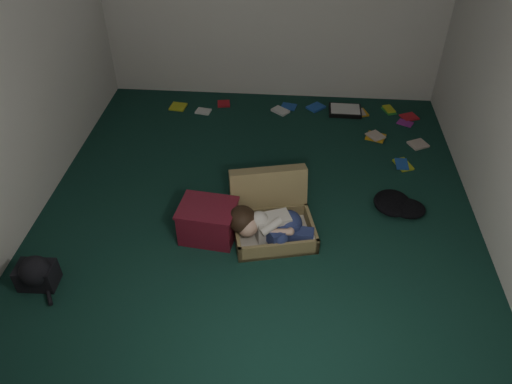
# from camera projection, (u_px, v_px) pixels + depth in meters

# --- Properties ---
(floor) EXTENTS (4.50, 4.50, 0.00)m
(floor) POSITION_uv_depth(u_px,v_px,m) (257.00, 211.00, 4.63)
(floor) COLOR #12352B
(floor) RESTS_ON ground
(wall_front) EXTENTS (4.50, 0.00, 4.50)m
(wall_front) POSITION_uv_depth(u_px,v_px,m) (215.00, 334.00, 2.07)
(wall_front) COLOR silver
(wall_front) RESTS_ON ground
(wall_left) EXTENTS (0.00, 4.50, 4.50)m
(wall_left) POSITION_uv_depth(u_px,v_px,m) (5.00, 74.00, 3.93)
(wall_left) COLOR silver
(wall_left) RESTS_ON ground
(suitcase) EXTENTS (0.81, 0.80, 0.50)m
(suitcase) POSITION_uv_depth(u_px,v_px,m) (272.00, 215.00, 4.36)
(suitcase) COLOR #8F7D4E
(suitcase) RESTS_ON floor
(person) EXTENTS (0.76, 0.38, 0.31)m
(person) POSITION_uv_depth(u_px,v_px,m) (270.00, 225.00, 4.20)
(person) COLOR beige
(person) RESTS_ON suitcase
(maroon_bin) EXTENTS (0.52, 0.43, 0.33)m
(maroon_bin) POSITION_uv_depth(u_px,v_px,m) (208.00, 221.00, 4.28)
(maroon_bin) COLOR maroon
(maroon_bin) RESTS_ON floor
(backpack) EXTENTS (0.37, 0.30, 0.22)m
(backpack) POSITION_uv_depth(u_px,v_px,m) (37.00, 274.00, 3.89)
(backpack) COLOR black
(backpack) RESTS_ON floor
(clothing_pile) EXTENTS (0.50, 0.45, 0.13)m
(clothing_pile) POSITION_uv_depth(u_px,v_px,m) (407.00, 210.00, 4.55)
(clothing_pile) COLOR black
(clothing_pile) RESTS_ON floor
(paper_tray) EXTENTS (0.39, 0.29, 0.05)m
(paper_tray) POSITION_uv_depth(u_px,v_px,m) (345.00, 110.00, 6.01)
(paper_tray) COLOR black
(paper_tray) RESTS_ON floor
(book_scatter) EXTENTS (2.99, 1.35, 0.02)m
(book_scatter) POSITION_uv_depth(u_px,v_px,m) (324.00, 119.00, 5.89)
(book_scatter) COLOR #BCC923
(book_scatter) RESTS_ON floor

